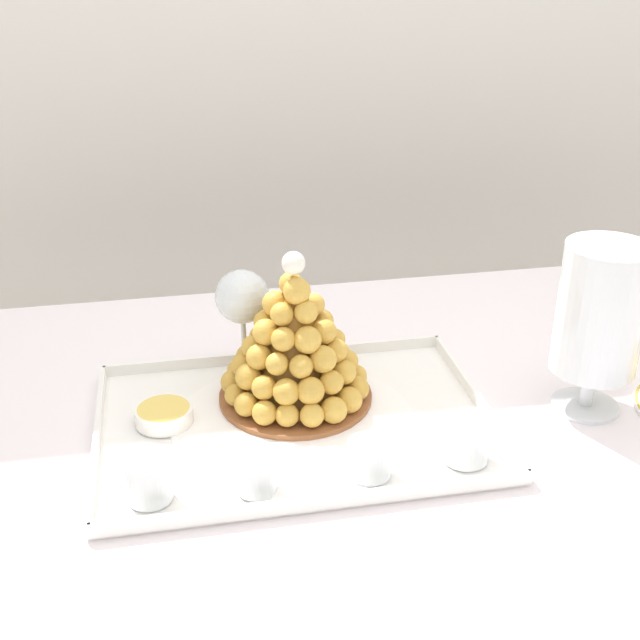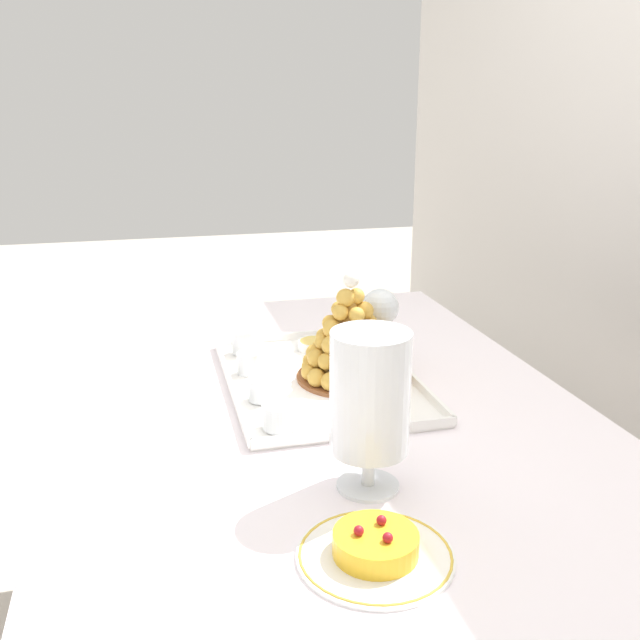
{
  "view_description": "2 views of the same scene",
  "coord_description": "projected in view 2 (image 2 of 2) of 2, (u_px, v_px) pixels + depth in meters",
  "views": [
    {
      "loc": [
        -0.37,
        -0.94,
        1.4
      ],
      "look_at": [
        -0.18,
        0.05,
        0.91
      ],
      "focal_mm": 45.47,
      "sensor_mm": 36.0,
      "label": 1
    },
    {
      "loc": [
        1.14,
        -0.32,
        1.34
      ],
      "look_at": [
        -0.04,
        -0.02,
        0.96
      ],
      "focal_mm": 39.88,
      "sensor_mm": 36.0,
      "label": 2
    }
  ],
  "objects": [
    {
      "name": "buffet_table",
      "position": [
        338.0,
        465.0,
        1.33
      ],
      "size": [
        1.73,
        1.02,
        0.76
      ],
      "color": "brown",
      "rests_on": "ground_plane"
    },
    {
      "name": "serving_tray",
      "position": [
        319.0,
        380.0,
        1.51
      ],
      "size": [
        0.55,
        0.39,
        0.02
      ],
      "color": "white",
      "rests_on": "buffet_table"
    },
    {
      "name": "croquembouche",
      "position": [
        350.0,
        340.0,
        1.49
      ],
      "size": [
        0.23,
        0.23,
        0.23
      ],
      "color": "brown",
      "rests_on": "serving_tray"
    },
    {
      "name": "dessert_cup_left",
      "position": [
        243.0,
        342.0,
        1.66
      ],
      "size": [
        0.06,
        0.06,
        0.06
      ],
      "color": "silver",
      "rests_on": "serving_tray"
    },
    {
      "name": "dessert_cup_mid_left",
      "position": [
        249.0,
        364.0,
        1.53
      ],
      "size": [
        0.05,
        0.05,
        0.05
      ],
      "color": "silver",
      "rests_on": "serving_tray"
    },
    {
      "name": "dessert_cup_centre",
      "position": [
        263.0,
        389.0,
        1.4
      ],
      "size": [
        0.06,
        0.06,
        0.05
      ],
      "color": "silver",
      "rests_on": "serving_tray"
    },
    {
      "name": "dessert_cup_mid_right",
      "position": [
        279.0,
        417.0,
        1.28
      ],
      "size": [
        0.06,
        0.06,
        0.05
      ],
      "color": "silver",
      "rests_on": "serving_tray"
    },
    {
      "name": "creme_brulee_ramekin",
      "position": [
        316.0,
        345.0,
        1.68
      ],
      "size": [
        0.08,
        0.08,
        0.02
      ],
      "color": "white",
      "rests_on": "serving_tray"
    },
    {
      "name": "macaron_goblet",
      "position": [
        370.0,
        396.0,
        1.06
      ],
      "size": [
        0.12,
        0.12,
        0.25
      ],
      "color": "white",
      "rests_on": "buffet_table"
    },
    {
      "name": "fruit_tart_plate",
      "position": [
        375.0,
        549.0,
        0.93
      ],
      "size": [
        0.21,
        0.21,
        0.05
      ],
      "color": "white",
      "rests_on": "buffet_table"
    },
    {
      "name": "wine_glass",
      "position": [
        380.0,
        309.0,
        1.55
      ],
      "size": [
        0.08,
        0.08,
        0.18
      ],
      "color": "silver",
      "rests_on": "buffet_table"
    }
  ]
}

